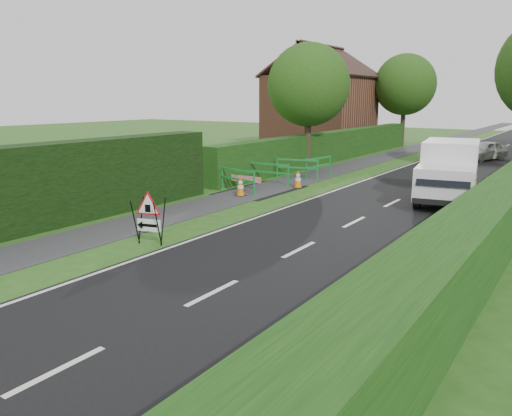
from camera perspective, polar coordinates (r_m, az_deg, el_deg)
The scene contains 20 objects.
ground at distance 11.17m, azimuth -18.43°, elevation -8.15°, with size 120.00×120.00×0.00m, color #244E16.
road_surface at distance 41.82m, azimuth 26.01°, elevation 6.00°, with size 6.00×90.00×0.02m, color black.
footpath at distance 42.95m, azimuth 18.72°, elevation 6.74°, with size 2.00×90.00×0.02m, color #2D2D30.
hedge_west_far at distance 31.50m, azimuth 8.68°, elevation 5.38°, with size 1.00×24.00×1.80m, color #14380F.
house_west at distance 40.66m, azimuth 7.33°, elevation 11.09°, with size 7.50×7.40×7.88m.
tree_nw at distance 27.52m, azimuth 6.05°, elevation 13.80°, with size 4.40×4.40×6.70m.
tree_fw at distance 42.30m, azimuth 16.67°, elevation 13.35°, with size 4.80×4.80×7.24m.
triangle_sign at distance 13.33m, azimuth -12.34°, elevation -0.68°, with size 1.04×1.04×1.22m.
works_van at distance 19.87m, azimuth 21.16°, elevation 4.03°, with size 2.70×5.14×2.23m.
traffic_cone_0 at distance 18.43m, azimuth 23.70°, elevation 0.72°, with size 0.38×0.38×0.79m.
traffic_cone_1 at distance 20.20m, azimuth 23.20°, elevation 1.71°, with size 0.38×0.38×0.79m.
traffic_cone_2 at distance 21.86m, azimuth 24.78°, elevation 2.32°, with size 0.38×0.38×0.79m.
traffic_cone_3 at distance 19.70m, azimuth -1.79°, elevation 2.47°, with size 0.38×0.38×0.79m.
traffic_cone_4 at distance 21.57m, azimuth 4.82°, elevation 3.31°, with size 0.38×0.38×0.79m.
ped_barrier_0 at distance 20.48m, azimuth -2.12°, elevation 3.53°, with size 2.09×0.81×1.00m.
ped_barrier_1 at distance 22.43m, azimuth 1.45°, elevation 4.32°, with size 2.08×0.47×1.00m.
ped_barrier_2 at distance 23.99m, azimuth 4.74°, elevation 4.81°, with size 2.09×0.81×1.00m.
ped_barrier_3 at distance 24.77m, azimuth 7.15°, elevation 5.00°, with size 0.64×2.09×1.00m.
redwhite_plank at distance 21.27m, azimuth -1.15°, elevation 2.15°, with size 1.50×0.04×0.25m, color red.
hatchback_car at distance 34.32m, azimuth 24.56°, elevation 6.00°, with size 1.43×3.56×1.21m, color silver.
Camera 1 is at (8.45, -6.22, 3.81)m, focal length 35.00 mm.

